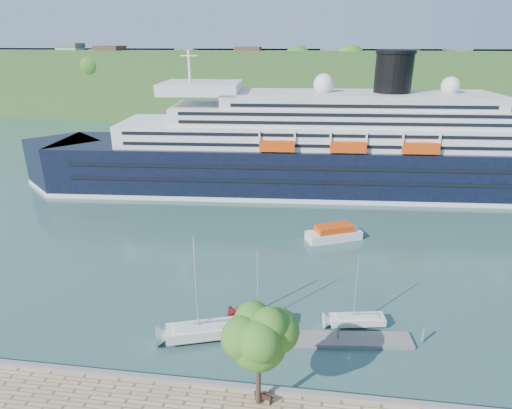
% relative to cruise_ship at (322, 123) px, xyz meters
% --- Properties ---
extents(ground, '(400.00, 400.00, 0.00)m').
position_rel_cruise_ship_xyz_m(ground, '(-6.05, -53.72, -13.01)').
color(ground, '#2D5049').
rests_on(ground, ground).
extents(far_hillside, '(400.00, 50.00, 24.00)m').
position_rel_cruise_ship_xyz_m(far_hillside, '(-6.05, 91.28, -1.01)').
color(far_hillside, '#2E5020').
rests_on(far_hillside, ground).
extents(quay_coping, '(220.00, 0.50, 0.30)m').
position_rel_cruise_ship_xyz_m(quay_coping, '(-6.05, -53.92, -11.86)').
color(quay_coping, slate).
rests_on(quay_coping, promenade).
extents(cruise_ship, '(116.74, 24.48, 26.02)m').
position_rel_cruise_ship_xyz_m(cruise_ship, '(0.00, 0.00, 0.00)').
color(cruise_ship, black).
rests_on(cruise_ship, ground).
extents(park_bench, '(1.61, 1.07, 0.96)m').
position_rel_cruise_ship_xyz_m(park_bench, '(-4.48, -54.98, -11.53)').
color(park_bench, '#3F1F12').
rests_on(park_bench, promenade).
extents(promenade_tree, '(5.76, 5.76, 9.53)m').
position_rel_cruise_ship_xyz_m(promenade_tree, '(-4.88, -55.22, -7.24)').
color(promenade_tree, '#2E671B').
rests_on(promenade_tree, promenade).
extents(floating_pontoon, '(18.59, 4.17, 0.41)m').
position_rel_cruise_ship_xyz_m(floating_pontoon, '(-0.30, -45.97, -12.81)').
color(floating_pontoon, gray).
rests_on(floating_pontoon, ground).
extents(sailboat_white_near, '(8.54, 4.69, 10.63)m').
position_rel_cruise_ship_xyz_m(sailboat_white_near, '(-11.18, -47.17, -7.69)').
color(sailboat_white_near, silver).
rests_on(sailboat_white_near, ground).
extents(sailboat_red, '(6.15, 1.74, 7.93)m').
position_rel_cruise_ship_xyz_m(sailboat_red, '(-5.97, -43.78, -9.05)').
color(sailboat_red, maroon).
rests_on(sailboat_red, ground).
extents(sailboat_white_far, '(6.34, 2.73, 7.93)m').
position_rel_cruise_ship_xyz_m(sailboat_white_far, '(3.79, -43.11, -9.05)').
color(sailboat_white_far, silver).
rests_on(sailboat_white_far, ground).
extents(tender_launch, '(8.61, 5.85, 2.26)m').
position_rel_cruise_ship_xyz_m(tender_launch, '(2.19, -22.56, -11.88)').
color(tender_launch, '#D6410C').
rests_on(tender_launch, ground).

